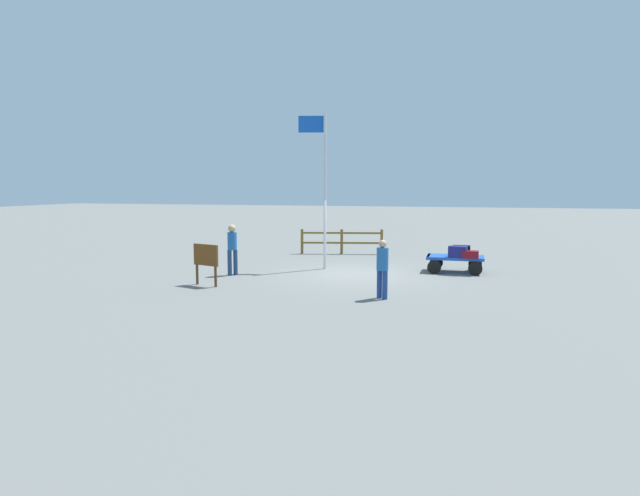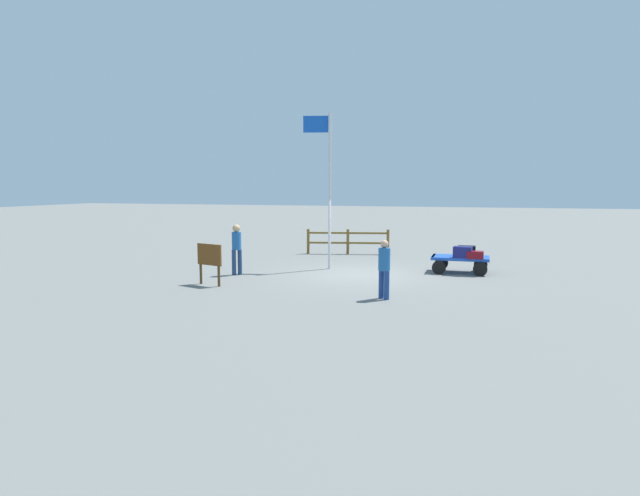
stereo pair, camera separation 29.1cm
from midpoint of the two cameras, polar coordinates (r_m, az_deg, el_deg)
name	(u,v)px [view 2 (the right image)]	position (r m, az deg, el deg)	size (l,w,h in m)	color
ground_plane	(361,274)	(18.60, 4.70, -2.75)	(120.00, 120.00, 0.00)	slate
luggage_cart	(460,260)	(19.49, 14.71, -1.26)	(1.92, 1.26, 0.56)	blue
suitcase_dark	(467,251)	(19.56, 15.41, -0.30)	(0.59, 0.36, 0.36)	black
suitcase_maroon	(463,252)	(19.06, 15.03, -0.43)	(0.65, 0.42, 0.38)	navy
suitcase_navy	(475,255)	(19.03, 16.23, -0.69)	(0.55, 0.38, 0.25)	maroon
worker_lead	(384,266)	(14.53, 7.26, -1.84)	(0.43, 0.43, 1.57)	navy
worker_trailing	(237,246)	(18.52, -8.21, 0.25)	(0.43, 0.43, 1.70)	navy
flagpole	(327,177)	(19.59, 1.12, 7.39)	(1.00, 0.23, 5.52)	silver
signboard	(209,258)	(16.73, -10.93, -1.05)	(0.93, 0.35, 1.25)	#4C3319
wooden_fence	(348,240)	(24.00, 3.26, 0.85)	(3.53, 0.84, 1.08)	brown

